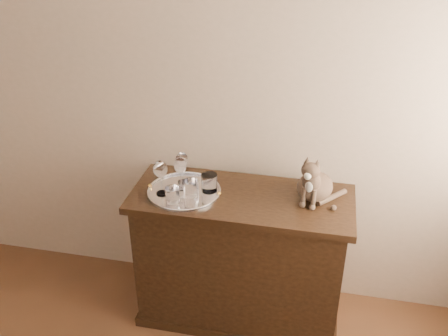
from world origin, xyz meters
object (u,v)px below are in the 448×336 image
at_px(tumbler_c, 209,183).
at_px(tray, 184,192).
at_px(wine_glass_d, 181,173).
at_px(tumbler_b, 172,195).
at_px(wine_glass_c, 161,178).
at_px(sideboard, 240,258).
at_px(cat, 316,175).
at_px(wine_glass_b, 182,168).
at_px(tumbler_a, 191,188).

bearing_deg(tumbler_c, tray, -164.99).
height_order(wine_glass_d, tumbler_b, wine_glass_d).
relative_size(wine_glass_c, tumbler_c, 2.03).
height_order(wine_glass_d, tumbler_c, wine_glass_d).
relative_size(sideboard, wine_glass_c, 6.04).
bearing_deg(cat, sideboard, -154.90).
relative_size(sideboard, wine_glass_b, 6.46).
bearing_deg(wine_glass_b, tumbler_c, -18.78).
relative_size(tray, tumbler_b, 4.76).
bearing_deg(tumbler_b, sideboard, 22.84).
xyz_separation_m(sideboard, tumbler_c, (-0.18, 0.01, 0.48)).
distance_m(tumbler_a, cat, 0.66).
xyz_separation_m(tray, tumbler_a, (0.05, -0.03, 0.05)).
distance_m(sideboard, tumbler_b, 0.60).
bearing_deg(tumbler_c, sideboard, -1.71).
bearing_deg(cat, tumbler_c, -158.34).
bearing_deg(wine_glass_d, tray, -49.95).
xyz_separation_m(wine_glass_c, tumbler_a, (0.16, 0.02, -0.05)).
bearing_deg(tumbler_c, tumbler_b, -137.27).
bearing_deg(wine_glass_b, sideboard, -10.14).
xyz_separation_m(tumbler_b, tumbler_c, (0.16, 0.15, 0.01)).
bearing_deg(wine_glass_b, tumbler_a, -56.07).
height_order(tumbler_a, tumbler_c, tumbler_c).
height_order(sideboard, wine_glass_d, wine_glass_d).
height_order(tray, tumbler_c, tumbler_c).
relative_size(wine_glass_b, tumbler_b, 2.21).
bearing_deg(tumbler_a, tumbler_b, -133.32).
distance_m(wine_glass_d, cat, 0.72).
height_order(tray, cat, cat).
xyz_separation_m(wine_glass_c, tumbler_b, (0.08, -0.07, -0.06)).
relative_size(wine_glass_d, tumbler_b, 2.19).
xyz_separation_m(wine_glass_c, cat, (0.80, 0.14, 0.03)).
relative_size(sideboard, wine_glass_d, 6.51).
xyz_separation_m(tumbler_c, cat, (0.56, 0.06, 0.09)).
height_order(sideboard, wine_glass_c, wine_glass_c).
xyz_separation_m(tray, wine_glass_b, (-0.03, 0.09, 0.10)).
bearing_deg(tray, tumbler_b, -104.45).
xyz_separation_m(tray, cat, (0.69, 0.09, 0.14)).
height_order(wine_glass_b, wine_glass_d, wine_glass_b).
distance_m(tray, tumbler_c, 0.15).
distance_m(wine_glass_b, cat, 0.73).
xyz_separation_m(wine_glass_b, tumbler_a, (0.08, -0.12, -0.05)).
relative_size(tray, wine_glass_d, 2.17).
distance_m(tumbler_a, tumbler_c, 0.11).
bearing_deg(sideboard, tumbler_b, -157.16).
bearing_deg(sideboard, wine_glass_d, 179.96).
xyz_separation_m(wine_glass_d, tumbler_c, (0.16, 0.01, -0.04)).
relative_size(wine_glass_b, cat, 0.65).
bearing_deg(wine_glass_d, tumbler_a, -39.51).
xyz_separation_m(tumbler_a, tumbler_b, (-0.08, -0.08, -0.00)).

